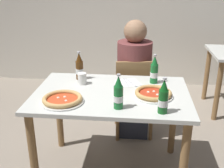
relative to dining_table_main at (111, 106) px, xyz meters
The scene contains 11 objects.
dining_table_main is the anchor object (origin of this frame).
chair_behind_table 0.65m from the dining_table_main, 74.58° to the left, with size 0.45×0.45×0.85m.
diner_seated 0.68m from the dining_table_main, 76.41° to the left, with size 0.34×0.34×1.21m.
pizza_margherita_near 0.35m from the dining_table_main, ahead, with size 0.30×0.30×0.04m.
pizza_marinara_far 0.41m from the dining_table_main, 147.40° to the right, with size 0.31×0.31×0.04m.
beer_bottle_left 0.52m from the dining_table_main, 38.89° to the right, with size 0.07×0.07×0.25m.
beer_bottle_center 0.46m from the dining_table_main, 138.67° to the left, with size 0.07×0.07×0.25m.
beer_bottle_right 0.46m from the dining_table_main, 35.72° to the left, with size 0.07×0.07×0.25m.
beer_bottle_extra 0.35m from the dining_table_main, 74.05° to the right, with size 0.07×0.07×0.25m.
napkin_with_cutlery 0.27m from the dining_table_main, 59.89° to the left, with size 0.23×0.23×0.01m.
paper_cup 0.34m from the dining_table_main, 149.80° to the left, with size 0.07×0.07×0.10m, color white.
Camera 1 is at (0.20, -1.96, 1.61)m, focal length 44.57 mm.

